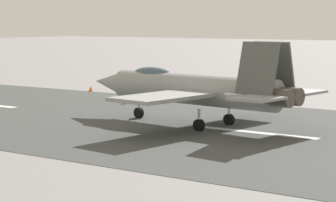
% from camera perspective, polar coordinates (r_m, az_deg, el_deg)
% --- Properties ---
extents(ground_plane, '(400.00, 400.00, 0.00)m').
position_cam_1_polar(ground_plane, '(42.46, 6.94, -2.63)').
color(ground_plane, gray).
extents(runway_strip, '(240.00, 26.00, 0.02)m').
position_cam_1_polar(runway_strip, '(42.45, 6.96, -2.62)').
color(runway_strip, '#404342').
rests_on(runway_strip, ground).
extents(fighter_jet, '(17.85, 14.96, 5.69)m').
position_cam_1_polar(fighter_jet, '(44.74, 1.99, 1.10)').
color(fighter_jet, gray).
rests_on(fighter_jet, ground).
extents(crew_person, '(0.49, 0.58, 1.66)m').
position_cam_1_polar(crew_person, '(57.86, -2.88, 0.73)').
color(crew_person, '#1E2338').
rests_on(crew_person, ground).
extents(marker_cone_mid, '(0.44, 0.44, 0.55)m').
position_cam_1_polar(marker_cone_mid, '(59.21, 3.26, 0.33)').
color(marker_cone_mid, orange).
rests_on(marker_cone_mid, ground).
extents(marker_cone_far, '(0.44, 0.44, 0.55)m').
position_cam_1_polar(marker_cone_far, '(67.06, -6.57, 1.05)').
color(marker_cone_far, orange).
rests_on(marker_cone_far, ground).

